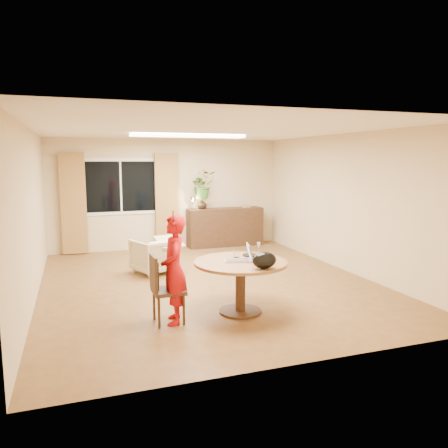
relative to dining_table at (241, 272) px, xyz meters
The scene contains 24 objects.
floor 1.69m from the dining_table, 89.71° to the left, with size 6.50×6.50×0.00m, color brown.
ceiling 2.57m from the dining_table, 89.71° to the left, with size 6.50×6.50×0.00m, color white.
wall_back 4.89m from the dining_table, 89.90° to the left, with size 5.50×5.50×0.00m, color #D5BF8A.
wall_left 3.25m from the dining_table, 149.94° to the left, with size 6.50×6.50×0.00m, color #D5BF8A.
wall_right 3.26m from the dining_table, 29.92° to the left, with size 6.50×6.50×0.00m, color #D5BF8A.
window 5.03m from the dining_table, 102.77° to the left, with size 1.70×0.03×1.30m.
curtain_left 5.23m from the dining_table, 114.31° to the left, with size 0.55×0.08×2.25m, color brown.
curtain_right 4.78m from the dining_table, 90.51° to the left, with size 0.55×0.08×2.25m, color brown.
ceiling_panel 3.42m from the dining_table, 89.83° to the left, with size 2.20×0.35×0.05m, color white.
dining_table is the anchor object (origin of this frame).
dining_chair 1.03m from the dining_table, behind, with size 0.43×0.40×0.91m, color #311C10, non-canonical shape.
child 0.96m from the dining_table, behind, with size 0.34×0.52×1.42m, color red.
laptop 0.28m from the dining_table, 143.22° to the left, with size 0.37×0.25×0.25m, color #B7B7BC, non-canonical shape.
tumbler 0.33m from the dining_table, 82.49° to the left, with size 0.08×0.08×0.12m, color white, non-canonical shape.
wine_glass 0.49m from the dining_table, 30.40° to the left, with size 0.07×0.07×0.21m, color white, non-canonical shape.
pot_lid 0.42m from the dining_table, 46.98° to the left, with size 0.22×0.22×0.04m, color white, non-canonical shape.
handbag 0.57m from the dining_table, 74.20° to the right, with size 0.33×0.19×0.22m, color black, non-canonical shape.
armchair 2.68m from the dining_table, 106.29° to the left, with size 0.70×0.72×0.65m, color beige.
throw 2.54m from the dining_table, 100.65° to the left, with size 0.45×0.55×0.03m, color beige, non-canonical shape.
sideboard 4.80m from the dining_table, 73.38° to the left, with size 1.87×0.46×0.93m, color #311C10.
vase 4.69m from the dining_table, 80.36° to the left, with size 0.24×0.24×0.25m, color black.
bouquet 4.76m from the dining_table, 80.12° to the left, with size 0.59×0.51×0.66m, color #325D23.
book_stack 5.00m from the dining_table, 67.22° to the left, with size 0.18×0.14×0.08m, color #906949, non-canonical shape.
desk_lamp 4.61m from the dining_table, 83.18° to the left, with size 0.13×0.13×0.31m, color black, non-canonical shape.
Camera 1 is at (-2.13, -7.04, 2.11)m, focal length 35.00 mm.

